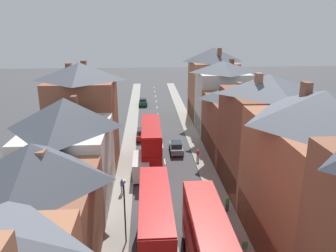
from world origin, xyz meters
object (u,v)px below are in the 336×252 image
Objects in this scene: double_decker_bus_lead at (208,247)px; pedestrian_far_left at (122,185)px; car_parked_right_a at (142,134)px; delivery_van at (141,166)px; pedestrian_far_right at (198,154)px; car_near_blue at (143,102)px; pedestrian_mid_right at (227,203)px; street_lamp at (125,209)px; double_decker_bus_far_approaching at (151,143)px; car_near_silver at (150,132)px; pedestrian_mid_left at (245,248)px; double_decker_bus_mid_street at (155,224)px; car_parked_left_a at (176,147)px.

pedestrian_far_left is (-6.90, 12.95, -1.78)m from double_decker_bus_lead.
pedestrian_far_left is at bearing -96.40° from car_parked_right_a.
pedestrian_far_right is (7.52, 3.94, -0.30)m from delivery_van.
pedestrian_mid_right is at bearing -79.37° from car_near_blue.
car_near_blue is 0.92× the size of car_parked_right_a.
double_decker_bus_far_approaching is at bearing 81.62° from street_lamp.
double_decker_bus_lead reaches higher than pedestrian_far_left.
car_near_blue is at bearing 90.00° from car_parked_right_a.
double_decker_bus_far_approaching reaches higher than car_near_silver.
pedestrian_far_right is at bearing 62.33° from street_lamp.
car_near_blue is 52.21m from pedestrian_mid_left.
car_parked_right_a is 2.85× the size of pedestrian_mid_right.
car_near_blue is at bearing 87.17° from pedestrian_far_left.
double_decker_bus_mid_street is at bearing 171.45° from pedestrian_mid_left.
pedestrian_far_right is at bearing -59.71° from car_near_silver.
car_near_blue is 33.21m from pedestrian_far_right.
pedestrian_mid_right reaches higher than car_parked_right_a.
car_near_silver is (-3.59, 31.83, -2.00)m from double_decker_bus_lead.
pedestrian_mid_right is at bearing -60.55° from double_decker_bus_far_approaching.
double_decker_bus_far_approaching reaches higher than pedestrian_mid_left.
pedestrian_mid_left is (3.31, -22.52, 0.19)m from car_parked_left_a.
pedestrian_far_right is (2.62, -3.30, 0.19)m from car_parked_left_a.
pedestrian_far_right is (-0.92, 12.60, 0.00)m from pedestrian_mid_right.
street_lamp reaches higher than pedestrian_mid_left.
double_decker_bus_far_approaching is 5.24m from car_parked_left_a.
pedestrian_mid_left is at bearing 30.73° from double_decker_bus_lead.
double_decker_bus_mid_street is at bearing -87.34° from car_parked_right_a.
pedestrian_mid_left is (8.21, -28.88, 0.18)m from car_parked_right_a.
car_near_blue is (-1.29, 50.52, -1.97)m from double_decker_bus_mid_street.
car_near_blue is at bearing 91.46° from double_decker_bus_mid_street.
double_decker_bus_lead is 21.54m from double_decker_bus_far_approaching.
double_decker_bus_lead reaches higher than delivery_van.
double_decker_bus_mid_street is at bearing 140.08° from double_decker_bus_lead.
double_decker_bus_lead is 14.78m from pedestrian_far_left.
pedestrian_mid_left is (6.91, -29.86, 0.22)m from car_near_silver.
car_near_silver is 2.81× the size of pedestrian_mid_left.
double_decker_bus_lead reaches higher than car_parked_right_a.
car_parked_right_a is at bearing -90.00° from car_near_blue.
delivery_van reaches higher than car_near_blue.
pedestrian_far_left reaches higher than car_near_silver.
street_lamp reaches higher than car_near_blue.
double_decker_bus_mid_street is at bearing -90.00° from double_decker_bus_far_approaching.
car_parked_right_a is at bearing 127.62° from car_parked_left_a.
car_parked_left_a is 16.29m from pedestrian_mid_right.
double_decker_bus_mid_street reaches higher than car_parked_left_a.
double_decker_bus_far_approaching is 6.71× the size of pedestrian_far_left.
pedestrian_far_right is (7.52, -9.66, 0.18)m from car_parked_right_a.
delivery_van is 4.75m from pedestrian_far_left.
double_decker_bus_far_approaching is 4.45m from delivery_van.
car_parked_right_a is at bearing 90.00° from delivery_van.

